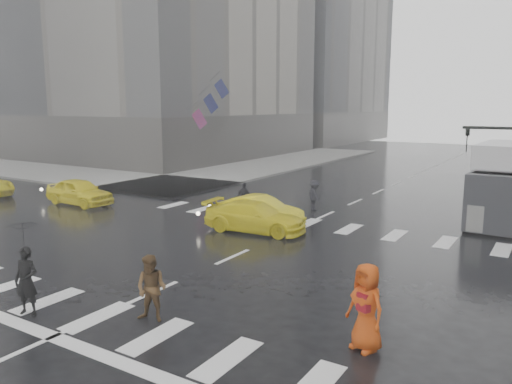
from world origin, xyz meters
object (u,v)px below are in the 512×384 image
Objects in this scene: pedestrian_brown at (152,288)px; pedestrian_orange at (366,307)px; box_truck at (506,181)px; taxi_mid at (260,211)px; taxi_front at (79,192)px.

pedestrian_orange is at bearing 0.16° from pedestrian_brown.
box_truck reaches higher than pedestrian_orange.
pedestrian_brown is 0.86× the size of pedestrian_orange.
pedestrian_brown is 17.59m from box_truck.
taxi_mid is at bearing -143.01° from box_truck.
pedestrian_orange is 20.14m from taxi_front.
taxi_front is at bearing 97.34° from taxi_mid.
pedestrian_brown reaches higher than taxi_front.
taxi_front is 1.05× the size of taxi_mid.
pedestrian_brown is at bearing -108.46° from box_truck.
box_truck is at bearing 109.53° from pedestrian_orange.
box_truck is (1.19, 15.07, 0.93)m from pedestrian_orange.
box_truck is at bearing -54.12° from taxi_mid.
pedestrian_orange is 11.80m from taxi_mid.
taxi_front is at bearing -157.01° from box_truck.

